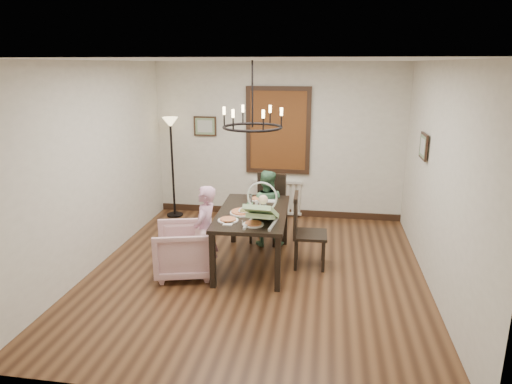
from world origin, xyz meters
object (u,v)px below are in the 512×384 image
(dining_table, at_px, (253,217))
(floor_lamp, at_px, (173,169))
(drinking_glass, at_px, (264,204))
(chair_far, at_px, (267,209))
(chair_right, at_px, (310,231))
(seated_man, at_px, (266,214))
(armchair, at_px, (184,250))
(baby_bouncer, at_px, (261,210))
(elderly_woman, at_px, (206,239))

(dining_table, xyz_separation_m, floor_lamp, (-1.80, 1.88, 0.20))
(drinking_glass, xyz_separation_m, floor_lamp, (-1.95, 1.73, 0.05))
(chair_far, distance_m, chair_right, 1.11)
(dining_table, xyz_separation_m, chair_right, (0.80, 0.06, -0.17))
(seated_man, height_order, floor_lamp, floor_lamp)
(chair_right, distance_m, armchair, 1.76)
(dining_table, distance_m, seated_man, 0.77)
(floor_lamp, bearing_deg, chair_right, -34.91)
(chair_far, height_order, chair_right, chair_far)
(chair_far, bearing_deg, seated_man, -74.28)
(baby_bouncer, bearing_deg, drinking_glass, 99.94)
(elderly_woman, bearing_deg, chair_far, 161.86)
(seated_man, relative_size, floor_lamp, 0.55)
(elderly_woman, height_order, seated_man, elderly_woman)
(dining_table, relative_size, armchair, 2.23)
(drinking_glass, bearing_deg, chair_far, 95.08)
(seated_man, height_order, drinking_glass, seated_man)
(armchair, height_order, floor_lamp, floor_lamp)
(dining_table, relative_size, drinking_glass, 12.66)
(drinking_glass, bearing_deg, baby_bouncer, -85.29)
(chair_far, distance_m, armchair, 1.67)
(dining_table, distance_m, floor_lamp, 2.61)
(elderly_woman, height_order, baby_bouncer, baby_bouncer)
(dining_table, distance_m, baby_bouncer, 0.60)
(seated_man, bearing_deg, baby_bouncer, 96.33)
(drinking_glass, bearing_deg, seated_man, 95.54)
(dining_table, relative_size, chair_right, 1.63)
(chair_right, height_order, seated_man, chair_right)
(chair_right, height_order, floor_lamp, floor_lamp)
(seated_man, bearing_deg, chair_right, 137.64)
(floor_lamp, bearing_deg, seated_man, -31.03)
(chair_far, relative_size, floor_lamp, 0.60)
(chair_far, distance_m, floor_lamp, 2.15)
(drinking_glass, bearing_deg, armchair, -148.29)
(chair_right, relative_size, floor_lamp, 0.58)
(dining_table, relative_size, chair_far, 1.58)
(floor_lamp, bearing_deg, drinking_glass, -41.69)
(armchair, bearing_deg, floor_lamp, -172.80)
(armchair, relative_size, floor_lamp, 0.43)
(seated_man, xyz_separation_m, floor_lamp, (-1.89, 1.14, 0.40))
(baby_bouncer, height_order, floor_lamp, floor_lamp)
(chair_right, relative_size, armchair, 1.37)
(elderly_woman, height_order, drinking_glass, elderly_woman)
(floor_lamp, bearing_deg, elderly_woman, -61.97)
(dining_table, xyz_separation_m, elderly_woman, (-0.55, -0.47, -0.18))
(dining_table, distance_m, chair_right, 0.82)
(chair_far, distance_m, elderly_woman, 1.50)
(dining_table, xyz_separation_m, armchair, (-0.86, -0.48, -0.35))
(armchair, xyz_separation_m, floor_lamp, (-0.94, 2.36, 0.55))
(chair_far, bearing_deg, dining_table, -82.43)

